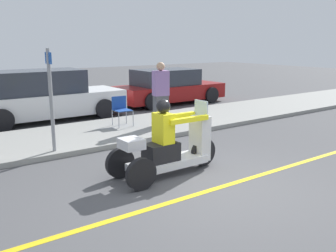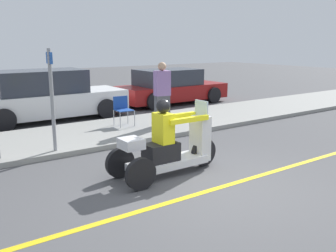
{
  "view_description": "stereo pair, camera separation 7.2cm",
  "coord_description": "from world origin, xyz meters",
  "px_view_note": "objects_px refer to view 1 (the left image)",
  "views": [
    {
      "loc": [
        -4.09,
        -4.38,
        2.44
      ],
      "look_at": [
        -0.17,
        1.06,
        0.93
      ],
      "focal_mm": 40.0,
      "sensor_mm": 36.0,
      "label": 1
    },
    {
      "loc": [
        -4.03,
        -4.42,
        2.44
      ],
      "look_at": [
        -0.17,
        1.06,
        0.93
      ],
      "focal_mm": 40.0,
      "sensor_mm": 36.0,
      "label": 2
    }
  ],
  "objects_px": {
    "street_sign": "(51,96)",
    "spectator_with_child": "(161,96)",
    "folding_chair_curbside": "(121,108)",
    "parked_car_lot_center": "(169,87)",
    "motorcycle_trike": "(169,148)",
    "parked_car_lot_right": "(44,97)"
  },
  "relations": [
    {
      "from": "street_sign",
      "to": "spectator_with_child",
      "type": "bearing_deg",
      "value": 11.66
    },
    {
      "from": "spectator_with_child",
      "to": "street_sign",
      "type": "height_order",
      "value": "street_sign"
    },
    {
      "from": "folding_chair_curbside",
      "to": "parked_car_lot_center",
      "type": "bearing_deg",
      "value": 37.75
    },
    {
      "from": "motorcycle_trike",
      "to": "spectator_with_child",
      "type": "xyz_separation_m",
      "value": [
        1.95,
        3.07,
        0.47
      ]
    },
    {
      "from": "parked_car_lot_center",
      "to": "street_sign",
      "type": "relative_size",
      "value": 2.04
    },
    {
      "from": "spectator_with_child",
      "to": "folding_chair_curbside",
      "type": "relative_size",
      "value": 2.18
    },
    {
      "from": "folding_chair_curbside",
      "to": "parked_car_lot_center",
      "type": "height_order",
      "value": "parked_car_lot_center"
    },
    {
      "from": "folding_chair_curbside",
      "to": "parked_car_lot_right",
      "type": "height_order",
      "value": "parked_car_lot_right"
    },
    {
      "from": "motorcycle_trike",
      "to": "folding_chair_curbside",
      "type": "relative_size",
      "value": 2.75
    },
    {
      "from": "motorcycle_trike",
      "to": "spectator_with_child",
      "type": "bearing_deg",
      "value": 57.57
    },
    {
      "from": "street_sign",
      "to": "parked_car_lot_center",
      "type": "bearing_deg",
      "value": 35.0
    },
    {
      "from": "motorcycle_trike",
      "to": "parked_car_lot_center",
      "type": "distance_m",
      "value": 8.36
    },
    {
      "from": "parked_car_lot_center",
      "to": "parked_car_lot_right",
      "type": "distance_m",
      "value": 5.16
    },
    {
      "from": "parked_car_lot_center",
      "to": "motorcycle_trike",
      "type": "bearing_deg",
      "value": -125.92
    },
    {
      "from": "parked_car_lot_right",
      "to": "street_sign",
      "type": "bearing_deg",
      "value": -105.57
    },
    {
      "from": "motorcycle_trike",
      "to": "folding_chair_curbside",
      "type": "distance_m",
      "value": 3.97
    },
    {
      "from": "parked_car_lot_center",
      "to": "folding_chair_curbside",
      "type": "bearing_deg",
      "value": -142.25
    },
    {
      "from": "spectator_with_child",
      "to": "parked_car_lot_center",
      "type": "distance_m",
      "value": 4.74
    },
    {
      "from": "spectator_with_child",
      "to": "street_sign",
      "type": "xyz_separation_m",
      "value": [
        -3.3,
        -0.68,
        0.33
      ]
    },
    {
      "from": "folding_chair_curbside",
      "to": "street_sign",
      "type": "bearing_deg",
      "value": -149.69
    },
    {
      "from": "parked_car_lot_center",
      "to": "parked_car_lot_right",
      "type": "relative_size",
      "value": 0.93
    },
    {
      "from": "motorcycle_trike",
      "to": "street_sign",
      "type": "relative_size",
      "value": 1.03
    }
  ]
}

